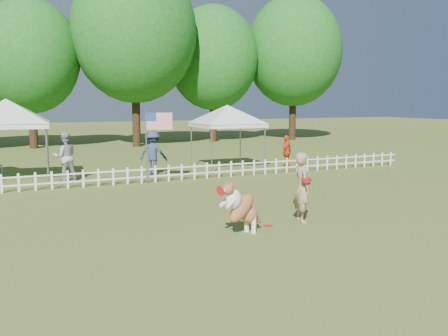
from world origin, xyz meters
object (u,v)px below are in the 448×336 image
object	(u,v)px
spectator_a	(65,157)
spectator_b	(153,153)
canopy_tent_left	(8,142)
dog	(242,208)
spectator_c	(287,152)
handler	(302,187)
canopy_tent_right	(227,138)
flag_pole	(146,148)
frisbee_on_turf	(268,226)

from	to	relation	value
spectator_a	spectator_b	size ratio (longest dim) A/B	1.03
canopy_tent_left	spectator_b	bearing A→B (deg)	2.21
dog	spectator_c	world-z (taller)	spectator_c
handler	canopy_tent_right	bearing A→B (deg)	-1.63
handler	spectator_b	world-z (taller)	spectator_b
canopy_tent_left	flag_pole	distance (m)	4.90
frisbee_on_turf	spectator_b	size ratio (longest dim) A/B	0.13
frisbee_on_turf	spectator_b	bearing A→B (deg)	89.52
spectator_c	canopy_tent_left	bearing A→B (deg)	-43.19
frisbee_on_turf	flag_pole	bearing A→B (deg)	96.38
dog	frisbee_on_turf	distance (m)	1.12
canopy_tent_right	flag_pole	size ratio (longest dim) A/B	1.05
canopy_tent_left	flag_pole	xyz separation A→B (m)	(4.30, -2.35, -0.18)
flag_pole	canopy_tent_left	bearing A→B (deg)	173.82
frisbee_on_turf	canopy_tent_left	bearing A→B (deg)	118.55
dog	canopy_tent_left	world-z (taller)	canopy_tent_left
flag_pole	spectator_c	distance (m)	6.55
spectator_b	spectator_a	bearing A→B (deg)	42.43
canopy_tent_left	spectator_a	world-z (taller)	canopy_tent_left
canopy_tent_left	canopy_tent_right	distance (m)	8.48
handler	spectator_c	xyz separation A→B (m)	(4.72, 8.06, -0.12)
frisbee_on_turf	spectator_c	xyz separation A→B (m)	(5.65, 8.08, 0.71)
canopy_tent_left	canopy_tent_right	world-z (taller)	canopy_tent_left
canopy_tent_left	spectator_b	size ratio (longest dim) A/B	1.67
handler	spectator_c	size ratio (longest dim) A/B	1.17
canopy_tent_right	flag_pole	world-z (taller)	canopy_tent_right
frisbee_on_turf	canopy_tent_right	distance (m)	9.91
canopy_tent_right	spectator_a	size ratio (longest dim) A/B	1.49
spectator_a	frisbee_on_turf	bearing A→B (deg)	106.61
dog	spectator_b	distance (m)	9.38
spectator_a	spectator_c	size ratio (longest dim) A/B	1.24
canopy_tent_right	spectator_c	bearing A→B (deg)	-24.61
dog	spectator_a	world-z (taller)	spectator_a
canopy_tent_right	spectator_c	size ratio (longest dim) A/B	1.84
frisbee_on_turf	flag_pole	xyz separation A→B (m)	(-0.78, 6.98, 1.25)
handler	flag_pole	world-z (taller)	flag_pole
frisbee_on_turf	spectator_c	distance (m)	9.89
flag_pole	frisbee_on_turf	bearing A→B (deg)	-61.08
frisbee_on_turf	spectator_a	size ratio (longest dim) A/B	0.12
spectator_c	dog	bearing A→B (deg)	15.85
canopy_tent_right	spectator_b	size ratio (longest dim) A/B	1.53
dog	canopy_tent_left	bearing A→B (deg)	94.49
handler	frisbee_on_turf	distance (m)	1.25
spectator_b	spectator_c	bearing A→B (deg)	-148.96
handler	spectator_b	size ratio (longest dim) A/B	0.97
canopy_tent_right	flag_pole	xyz separation A→B (m)	(-4.18, -2.23, -0.06)
handler	spectator_c	world-z (taller)	handler
canopy_tent_left	canopy_tent_right	bearing A→B (deg)	5.72
canopy_tent_left	flag_pole	size ratio (longest dim) A/B	1.14
spectator_c	canopy_tent_right	bearing A→B (deg)	-63.16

